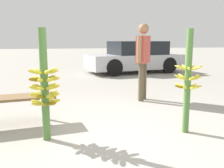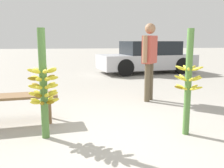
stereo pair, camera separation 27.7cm
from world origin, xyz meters
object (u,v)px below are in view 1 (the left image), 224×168
Objects in this scene: banana_stalk_left at (45,86)px; banana_stalk_center at (188,81)px; vendor_person at (143,55)px; parked_car at (135,57)px; market_bench at (5,101)px.

banana_stalk_center is (1.99, -0.19, 0.03)m from banana_stalk_left.
vendor_person is at bearing 41.85° from banana_stalk_left.
banana_stalk_left is 0.36× the size of parked_car.
parked_car is at bearing 21.99° from vendor_person.
banana_stalk_center reaches higher than parked_car.
parked_car reaches higher than market_bench.
vendor_person is at bearing 17.16° from market_bench.
market_bench is at bearing 152.38° from vendor_person.
banana_stalk_left reaches higher than market_bench.
vendor_person is at bearing 87.39° from banana_stalk_center.
market_bench is (-0.62, 0.69, -0.33)m from banana_stalk_left.
parked_car is (3.54, 6.68, -0.11)m from banana_stalk_left.
parked_car is (4.17, 5.99, 0.23)m from market_bench.
market_bench is (-2.70, -1.18, -0.61)m from vendor_person.
vendor_person is 0.41× the size of parked_car.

